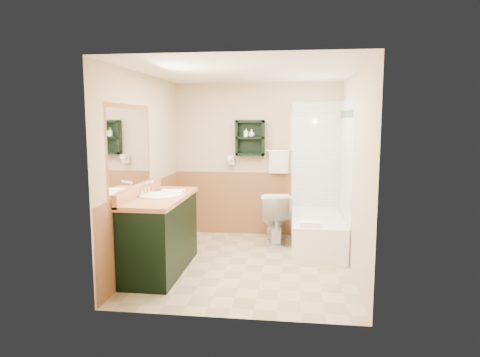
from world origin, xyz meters
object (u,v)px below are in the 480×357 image
vanity (161,234)px  toilet (274,217)px  wall_shelf (250,138)px  bathtub (317,232)px  hair_dryer (231,160)px  soap_bottle_a (246,135)px  vanity_book (153,184)px  soap_bottle_b (252,134)px

vanity → toilet: (1.30, 1.38, -0.08)m
wall_shelf → bathtub: bearing=-30.1°
hair_dryer → soap_bottle_a: 0.46m
bathtub → toilet: size_ratio=1.92×
wall_shelf → vanity_book: (-1.06, -1.52, -0.52)m
toilet → vanity_book: size_ratio=3.74×
wall_shelf → toilet: 1.29m
vanity → toilet: 1.89m
bathtub → soap_bottle_a: soap_bottle_a is taller
toilet → soap_bottle_b: soap_bottle_b is taller
wall_shelf → soap_bottle_a: wall_shelf is taller
bathtub → soap_bottle_a: (-1.09, 0.59, 1.36)m
toilet → soap_bottle_a: bearing=-47.2°
vanity_book → hair_dryer: bearing=62.4°
toilet → vanity_book: (-1.46, -1.14, 0.65)m
vanity → hair_dryer: bearing=71.5°
toilet → vanity_book: 1.96m
soap_bottle_a → soap_bottle_b: bearing=0.0°
bathtub → soap_bottle_b: size_ratio=12.49×
soap_bottle_a → soap_bottle_b: (0.09, 0.00, 0.02)m
hair_dryer → vanity: (-0.59, -1.78, -0.74)m
bathtub → vanity_book: (-2.08, -0.92, 0.80)m
vanity → vanity_book: 0.64m
wall_shelf → vanity: bearing=-117.0°
bathtub → soap_bottle_b: (-1.00, 0.59, 1.38)m
soap_bottle_a → soap_bottle_b: 0.09m
toilet → vanity_book: vanity_book is taller
wall_shelf → hair_dryer: (-0.30, 0.02, -0.35)m
bathtub → soap_bottle_a: 1.84m
wall_shelf → soap_bottle_b: size_ratio=4.58×
soap_bottle_a → toilet: bearing=-38.5°
bathtub → toilet: 0.68m
vanity → bathtub: (1.92, 1.16, -0.23)m
vanity_book → soap_bottle_a: size_ratio=1.55×
toilet → bathtub: bearing=151.8°
hair_dryer → toilet: 1.15m
hair_dryer → vanity: bearing=-108.5°
soap_bottle_b → wall_shelf: bearing=168.3°
vanity_book → soap_bottle_a: bearing=55.2°
soap_bottle_a → bathtub: bearing=-28.5°
soap_bottle_b → soap_bottle_a: bearing=180.0°
hair_dryer → vanity_book: hair_dryer is taller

